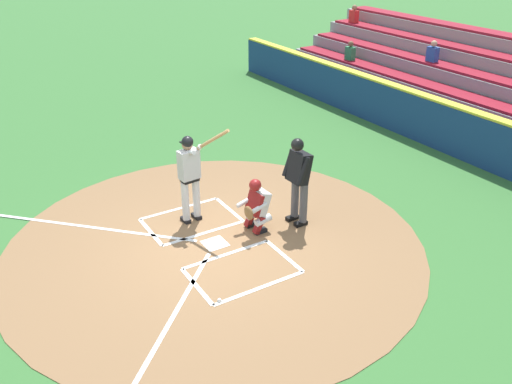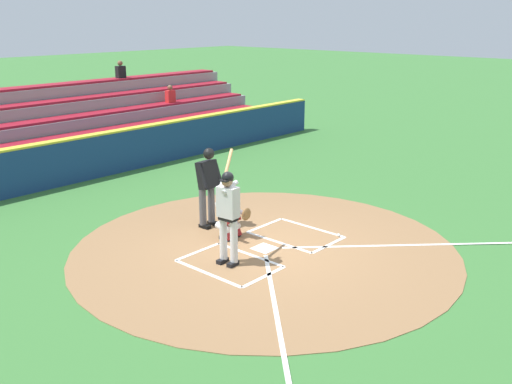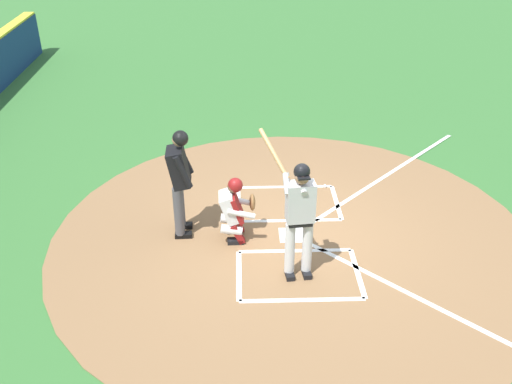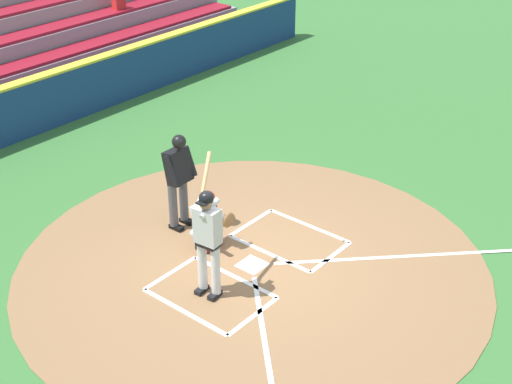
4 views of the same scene
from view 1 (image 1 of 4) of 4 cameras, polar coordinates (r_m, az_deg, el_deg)
name	(u,v)px [view 1 (image 1 of 4)]	position (r m, az deg, el deg)	size (l,w,h in m)	color
ground_plane	(215,244)	(10.56, -4.32, -5.46)	(120.00, 120.00, 0.00)	#387033
dirt_circle	(215,244)	(10.56, -4.32, -5.44)	(8.00, 8.00, 0.01)	olive
home_plate_and_chalk	(173,257)	(10.25, -8.71, -6.72)	(7.93, 4.91, 0.01)	white
batter	(190,173)	(10.87, -6.93, 2.01)	(0.89, 0.79, 2.13)	silver
catcher	(256,204)	(10.69, 0.03, -1.29)	(0.60, 0.60, 1.13)	black
plate_umpire	(299,175)	(10.77, 4.48, 1.76)	(0.59, 0.42, 1.86)	#4C4C51
baseball	(219,300)	(9.08, -3.86, -11.27)	(0.07, 0.07, 0.07)	white
backstop_wall	(478,138)	(14.85, 22.26, 5.22)	(22.00, 0.36, 1.31)	navy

